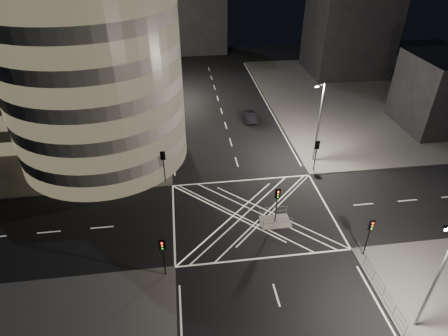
{
  "coord_description": "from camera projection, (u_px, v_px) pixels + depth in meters",
  "views": [
    {
      "loc": [
        -6.73,
        -28.62,
        25.17
      ],
      "look_at": [
        -2.34,
        4.4,
        3.0
      ],
      "focal_mm": 30.0,
      "sensor_mm": 36.0,
      "label": 1
    }
  ],
  "objects": [
    {
      "name": "traffic_signal_fl",
      "position": [
        163.0,
        161.0,
        41.33
      ],
      "size": [
        0.55,
        0.22,
        4.0
      ],
      "color": "black",
      "rests_on": "sidewalk_far_left"
    },
    {
      "name": "office_tower_curved",
      "position": [
        55.0,
        46.0,
        44.47
      ],
      "size": [
        30.0,
        29.0,
        27.2
      ],
      "color": "gray",
      "rests_on": "sidewalk_far_left"
    },
    {
      "name": "tree_a",
      "position": [
        147.0,
        140.0,
        42.08
      ],
      "size": [
        4.81,
        4.81,
        7.14
      ],
      "color": "black",
      "rests_on": "sidewalk_far_left"
    },
    {
      "name": "railing_near_right",
      "position": [
        389.0,
        301.0,
        28.8
      ],
      "size": [
        0.06,
        11.7,
        1.1
      ],
      "primitive_type": "cube",
      "color": "slate",
      "rests_on": "sidewalk_near_right"
    },
    {
      "name": "traffic_signal_nl",
      "position": [
        163.0,
        251.0,
        30.11
      ],
      "size": [
        0.55,
        0.22,
        4.0
      ],
      "color": "black",
      "rests_on": "sidewalk_near_left"
    },
    {
      "name": "traffic_signal_nr",
      "position": [
        370.0,
        231.0,
        32.04
      ],
      "size": [
        0.55,
        0.22,
        4.0
      ],
      "color": "black",
      "rests_on": "sidewalk_near_right"
    },
    {
      "name": "ground",
      "position": [
        252.0,
        214.0,
        38.3
      ],
      "size": [
        120.0,
        120.0,
        0.0
      ],
      "primitive_type": "plane",
      "color": "black",
      "rests_on": "ground"
    },
    {
      "name": "street_lamp_right_far",
      "position": [
        319.0,
        121.0,
        43.7
      ],
      "size": [
        1.25,
        0.25,
        10.0
      ],
      "color": "slate",
      "rests_on": "sidewalk_far_right"
    },
    {
      "name": "traffic_signal_island",
      "position": [
        277.0,
        199.0,
        35.67
      ],
      "size": [
        0.55,
        0.22,
        4.0
      ],
      "color": "black",
      "rests_on": "central_island"
    },
    {
      "name": "traffic_signal_fr",
      "position": [
        317.0,
        150.0,
        43.27
      ],
      "size": [
        0.55,
        0.22,
        4.0
      ],
      "color": "black",
      "rests_on": "sidewalk_far_right"
    },
    {
      "name": "railing_island_north",
      "position": [
        273.0,
        211.0,
        37.64
      ],
      "size": [
        2.8,
        0.06,
        1.1
      ],
      "primitive_type": "cube",
      "color": "slate",
      "rests_on": "central_island"
    },
    {
      "name": "tree_c",
      "position": [
        150.0,
        97.0,
        51.9
      ],
      "size": [
        4.34,
        4.34,
        7.01
      ],
      "color": "black",
      "rests_on": "sidewalk_far_left"
    },
    {
      "name": "sedan",
      "position": [
        250.0,
        116.0,
        55.89
      ],
      "size": [
        1.48,
        4.2,
        1.38
      ],
      "primitive_type": "imported",
      "rotation": [
        0.0,
        0.0,
        3.14
      ],
      "color": "black",
      "rests_on": "ground"
    },
    {
      "name": "building_right_near",
      "position": [
        443.0,
        92.0,
        51.95
      ],
      "size": [
        10.0,
        10.0,
        10.0
      ],
      "primitive_type": "cube",
      "color": "black",
      "rests_on": "sidewalk_far_right"
    },
    {
      "name": "street_lamp_right_near",
      "position": [
        437.0,
        276.0,
        24.72
      ],
      "size": [
        1.25,
        0.25,
        10.0
      ],
      "color": "slate",
      "rests_on": "sidewalk_near_right"
    },
    {
      "name": "street_lamp_left_near",
      "position": [
        156.0,
        119.0,
        44.1
      ],
      "size": [
        1.25,
        0.25,
        10.0
      ],
      "color": "slate",
      "rests_on": "sidewalk_far_left"
    },
    {
      "name": "tree_e",
      "position": [
        152.0,
        69.0,
        61.84
      ],
      "size": [
        4.56,
        4.56,
        7.07
      ],
      "color": "black",
      "rests_on": "sidewalk_far_left"
    },
    {
      "name": "building_right_far",
      "position": [
        349.0,
        32.0,
        69.93
      ],
      "size": [
        14.0,
        12.0,
        15.0
      ],
      "primitive_type": "cube",
      "color": "black",
      "rests_on": "sidewalk_far_right"
    },
    {
      "name": "tree_b",
      "position": [
        148.0,
        112.0,
        46.66
      ],
      "size": [
        4.48,
        4.48,
        7.62
      ],
      "color": "black",
      "rests_on": "sidewalk_far_left"
    },
    {
      "name": "street_lamp_left_far",
      "position": [
        158.0,
        69.0,
        58.95
      ],
      "size": [
        1.25,
        0.25,
        10.0
      ],
      "color": "slate",
      "rests_on": "sidewalk_far_left"
    },
    {
      "name": "office_block_rear",
      "position": [
        82.0,
        17.0,
        64.37
      ],
      "size": [
        24.0,
        16.0,
        22.0
      ],
      "primitive_type": "cube",
      "color": "gray",
      "rests_on": "sidewalk_far_left"
    },
    {
      "name": "central_island",
      "position": [
        275.0,
        222.0,
        37.24
      ],
      "size": [
        3.0,
        2.0,
        0.15
      ],
      "primitive_type": "cube",
      "color": "slate",
      "rests_on": "ground"
    },
    {
      "name": "building_far_end",
      "position": [
        184.0,
        9.0,
        80.74
      ],
      "size": [
        18.0,
        8.0,
        18.0
      ],
      "primitive_type": "cube",
      "color": "black",
      "rests_on": "ground"
    },
    {
      "name": "tree_d",
      "position": [
        151.0,
        75.0,
        56.29
      ],
      "size": [
        5.69,
        5.69,
        8.79
      ],
      "color": "black",
      "rests_on": "sidewalk_far_left"
    },
    {
      "name": "railing_island_south",
      "position": [
        278.0,
        223.0,
        36.16
      ],
      "size": [
        2.8,
        0.06,
        1.1
      ],
      "primitive_type": "cube",
      "color": "slate",
      "rests_on": "central_island"
    },
    {
      "name": "sidewalk_far_right",
      "position": [
        388.0,
        96.0,
        63.73
      ],
      "size": [
        42.0,
        42.0,
        0.15
      ],
      "primitive_type": "cube",
      "color": "#575551",
      "rests_on": "ground"
    },
    {
      "name": "sidewalk_far_left",
      "position": [
        33.0,
        116.0,
        57.35
      ],
      "size": [
        42.0,
        42.0,
        0.15
      ],
      "primitive_type": "cube",
      "color": "#575551",
      "rests_on": "ground"
    }
  ]
}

